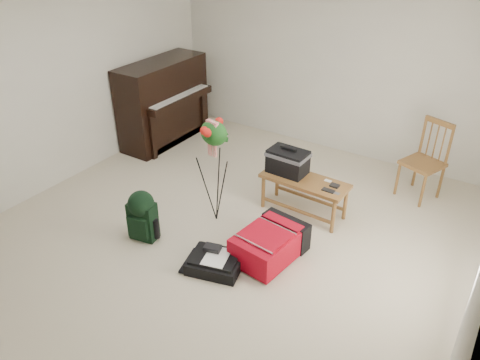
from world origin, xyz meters
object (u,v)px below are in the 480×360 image
Objects in this scene: black_duffel at (215,262)px; green_backpack at (142,213)px; red_suitcase at (272,241)px; piano at (164,104)px; dining_chair at (424,161)px; flower_stand at (215,172)px; bench at (293,167)px.

green_backpack is (-0.96, -0.01, 0.24)m from black_duffel.
black_duffel is at bearing -119.08° from red_suitcase.
piano reaches higher than green_backpack.
flower_stand is at bearing -113.86° from dining_chair.
dining_chair reaches higher than black_duffel.
bench is at bearing -115.60° from dining_chair.
flower_stand is at bearing 109.94° from black_duffel.
flower_stand is (-0.62, -0.69, 0.07)m from bench.
piano is 2.56× the size of green_backpack.
flower_stand is (-1.83, -1.85, 0.14)m from dining_chair.
black_duffel is at bearing -92.87° from bench.
piano is at bearing 124.47° from black_duffel.
piano is 1.17× the size of flower_stand.
flower_stand is (-0.87, 0.21, 0.45)m from red_suitcase.
bench is at bearing 60.35° from flower_stand.
dining_chair is 2.61m from flower_stand.
black_duffel is at bearing -40.44° from piano.
piano is 2.44× the size of black_duffel.
dining_chair is 1.61× the size of black_duffel.
flower_stand reaches higher than piano.
piano is 3.24m from black_duffel.
dining_chair is 3.45m from green_backpack.
dining_chair is at bearing 45.31° from bench.
red_suitcase is 1.33× the size of black_duffel.
flower_stand reaches higher than green_backpack.
bench is 1.49m from black_duffel.
piano is at bearing 156.87° from flower_stand.
flower_stand reaches higher than dining_chair.
flower_stand reaches higher than bench.
black_duffel is (-0.12, -1.41, -0.48)m from bench.
black_duffel is 1.03m from flower_stand.
bench is at bearing 112.71° from red_suitcase.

